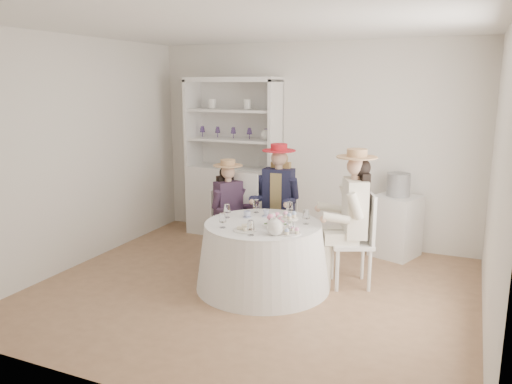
% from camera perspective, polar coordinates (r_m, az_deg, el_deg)
% --- Properties ---
extents(ground, '(4.50, 4.50, 0.00)m').
position_cam_1_polar(ground, '(5.42, -0.43, -11.11)').
color(ground, '#8A6445').
rests_on(ground, ground).
extents(ceiling, '(4.50, 4.50, 0.00)m').
position_cam_1_polar(ceiling, '(5.01, -0.48, 18.55)').
color(ceiling, white).
rests_on(ceiling, wall_back).
extents(wall_back, '(4.50, 0.00, 4.50)m').
position_cam_1_polar(wall_back, '(6.90, 6.36, 5.53)').
color(wall_back, silver).
rests_on(wall_back, ground).
extents(wall_front, '(4.50, 0.00, 4.50)m').
position_cam_1_polar(wall_front, '(3.35, -14.54, -2.02)').
color(wall_front, silver).
rests_on(wall_front, ground).
extents(wall_left, '(0.00, 4.50, 4.50)m').
position_cam_1_polar(wall_left, '(6.29, -19.57, 4.25)').
color(wall_left, silver).
rests_on(wall_left, ground).
extents(wall_right, '(0.00, 4.50, 4.50)m').
position_cam_1_polar(wall_right, '(4.62, 25.95, 1.00)').
color(wall_right, silver).
rests_on(wall_right, ground).
extents(tea_table, '(1.44, 1.44, 0.71)m').
position_cam_1_polar(tea_table, '(5.39, 0.80, -7.24)').
color(tea_table, white).
rests_on(tea_table, ground).
extents(hutch, '(1.50, 0.94, 2.24)m').
position_cam_1_polar(hutch, '(7.16, -2.47, 1.35)').
color(hutch, silver).
rests_on(hutch, ground).
extents(side_table, '(0.64, 0.64, 0.78)m').
position_cam_1_polar(side_table, '(6.57, 15.70, -3.75)').
color(side_table, silver).
rests_on(side_table, ground).
extents(hatbox, '(0.33, 0.33, 0.29)m').
position_cam_1_polar(hatbox, '(6.45, 15.97, 0.80)').
color(hatbox, black).
rests_on(hatbox, side_table).
extents(guest_left, '(0.54, 0.50, 1.26)m').
position_cam_1_polar(guest_left, '(6.11, -3.07, -1.39)').
color(guest_left, silver).
rests_on(guest_left, ground).
extents(guest_mid, '(0.52, 0.54, 1.44)m').
position_cam_1_polar(guest_mid, '(6.16, 2.53, -0.28)').
color(guest_mid, silver).
rests_on(guest_mid, ground).
extents(guest_right, '(0.63, 0.57, 1.50)m').
position_cam_1_polar(guest_right, '(5.38, 10.93, -2.05)').
color(guest_right, silver).
rests_on(guest_right, ground).
extents(spare_chair, '(0.47, 0.47, 1.08)m').
position_cam_1_polar(spare_chair, '(6.31, -1.04, -2.13)').
color(spare_chair, silver).
rests_on(spare_chair, ground).
extents(teacup_a, '(0.08, 0.08, 0.06)m').
position_cam_1_polar(teacup_a, '(5.49, -1.02, -2.61)').
color(teacup_a, white).
rests_on(teacup_a, tea_table).
extents(teacup_b, '(0.09, 0.09, 0.07)m').
position_cam_1_polar(teacup_b, '(5.53, 1.18, -2.48)').
color(teacup_b, white).
rests_on(teacup_b, tea_table).
extents(teacup_c, '(0.12, 0.12, 0.08)m').
position_cam_1_polar(teacup_c, '(5.37, 3.55, -2.89)').
color(teacup_c, white).
rests_on(teacup_c, tea_table).
extents(flower_bowl, '(0.20, 0.20, 0.05)m').
position_cam_1_polar(flower_bowl, '(5.13, 2.33, -3.75)').
color(flower_bowl, white).
rests_on(flower_bowl, tea_table).
extents(flower_arrangement, '(0.17, 0.18, 0.07)m').
position_cam_1_polar(flower_arrangement, '(5.10, 2.37, -3.15)').
color(flower_arrangement, pink).
rests_on(flower_arrangement, tea_table).
extents(table_teapot, '(0.24, 0.17, 0.18)m').
position_cam_1_polar(table_teapot, '(4.86, 2.23, -4.04)').
color(table_teapot, white).
rests_on(table_teapot, tea_table).
extents(sandwich_plate, '(0.24, 0.24, 0.05)m').
position_cam_1_polar(sandwich_plate, '(5.01, -1.26, -4.27)').
color(sandwich_plate, white).
rests_on(sandwich_plate, tea_table).
extents(cupcake_stand, '(0.23, 0.23, 0.21)m').
position_cam_1_polar(cupcake_stand, '(4.90, 3.85, -3.89)').
color(cupcake_stand, white).
rests_on(cupcake_stand, tea_table).
extents(stemware_set, '(0.95, 0.95, 0.15)m').
position_cam_1_polar(stemware_set, '(5.26, 0.82, -2.79)').
color(stemware_set, white).
rests_on(stemware_set, tea_table).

